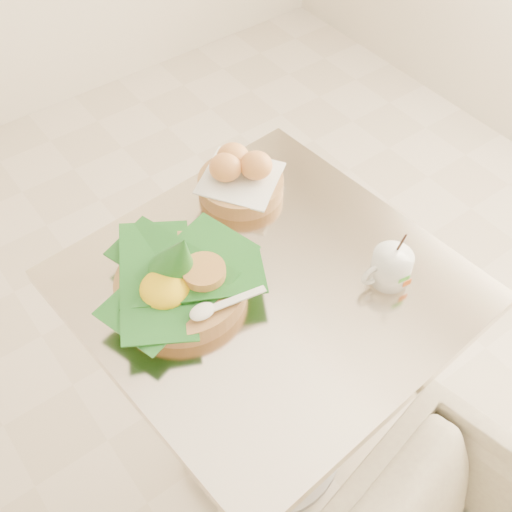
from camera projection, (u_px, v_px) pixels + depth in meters
floor at (215, 455)px, 1.83m from camera, size 3.60×3.60×0.00m
cafe_table at (267, 344)px, 1.45m from camera, size 0.75×0.75×0.75m
rice_basket at (180, 280)px, 1.23m from camera, size 0.32×0.32×0.16m
bread_basket at (240, 176)px, 1.43m from camera, size 0.23×0.23×0.10m
coffee_mug at (390, 267)px, 1.26m from camera, size 0.11×0.08×0.14m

